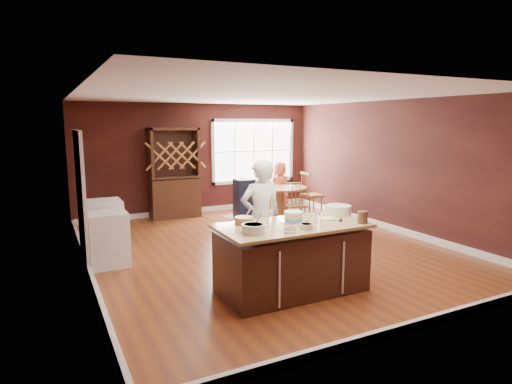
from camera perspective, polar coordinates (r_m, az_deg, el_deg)
room_shell at (r=7.51m, az=1.18°, el=2.43°), size 7.00×7.00×7.00m
window at (r=11.25m, az=-0.33°, el=5.49°), size 2.36×0.10×1.66m
doorway at (r=7.31m, az=-22.26°, el=-1.04°), size 0.08×1.26×2.13m
kitchen_island at (r=5.80m, az=4.76°, el=-8.93°), size 1.98×1.04×0.92m
dining_table at (r=10.09m, az=3.22°, el=-0.49°), size 1.25×1.25×0.75m
baker at (r=6.29m, az=0.65°, el=-3.43°), size 0.65×0.45×1.72m
layer_cake at (r=5.78m, az=4.99°, el=-3.30°), size 0.35×0.35×0.14m
bowl_blue at (r=5.19m, az=-0.32°, el=-4.90°), size 0.29×0.29×0.11m
bowl_yellow at (r=5.65m, az=-1.60°, el=-3.81°), size 0.25×0.25×0.09m
bowl_pink at (r=5.22m, az=4.54°, el=-5.16°), size 0.16×0.16×0.06m
bowl_olive at (r=5.43m, az=6.73°, el=-4.58°), size 0.18×0.18×0.07m
drinking_glass at (r=5.81m, az=8.16°, el=-3.28°), size 0.07×0.07×0.14m
dinner_plate at (r=6.01m, az=9.44°, el=-3.52°), size 0.25×0.25×0.02m
white_tub at (r=6.37m, az=10.92°, el=-2.33°), size 0.38×0.38×0.13m
stoneware_crock at (r=5.85m, az=14.02°, el=-3.28°), size 0.14×0.14×0.16m
toy_figurine at (r=5.89m, az=11.21°, el=-3.49°), size 0.05×0.05×0.08m
rug at (r=10.19m, az=3.20°, el=-3.42°), size 2.42×1.94×0.01m
chair_east at (r=10.49m, az=7.46°, el=-0.16°), size 0.44×0.46×1.07m
chair_south at (r=9.48m, az=5.40°, el=-1.58°), size 0.46×0.45×0.93m
chair_north at (r=10.96m, az=2.96°, el=-0.13°), size 0.47×0.46×0.91m
seated_woman at (r=10.64m, az=3.13°, el=0.62°), size 0.72×0.56×1.29m
high_chair at (r=9.96m, az=-1.62°, el=-0.84°), size 0.41×0.41×0.99m
toddler at (r=10.01m, az=-1.49°, el=1.04°), size 0.18×0.14×0.26m
table_plate at (r=10.08m, az=5.12°, el=0.76°), size 0.20×0.20×0.02m
table_cup at (r=10.08m, az=1.50°, el=1.05°), size 0.14×0.14×0.10m
hutch at (r=10.26m, az=-10.86°, el=2.49°), size 1.16×0.48×2.12m
washer at (r=7.15m, az=-19.11°, el=-5.95°), size 0.59×0.57×0.86m
dryer at (r=7.76m, az=-19.77°, el=-4.52°), size 0.65×0.62×0.94m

